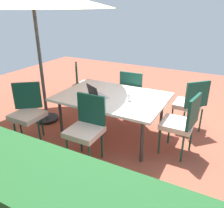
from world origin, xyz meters
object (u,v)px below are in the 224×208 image
chair_southeast (84,83)px  chair_south (133,92)px  dining_table (112,98)px  chair_north (86,126)px  chair_west (182,122)px  laptop (96,95)px  chair_southwest (190,102)px  chair_northeast (28,110)px  cup (129,98)px

chair_southeast → chair_south: bearing=-127.4°
dining_table → chair_north: 0.80m
chair_southeast → chair_west: same height
chair_south → laptop: (0.23, 1.00, 0.24)m
chair_north → chair_south: bearing=86.3°
chair_southwest → chair_northeast: 2.78m
chair_northeast → chair_southeast: bearing=52.6°
chair_north → cup: 0.83m
laptop → chair_south: bearing=-75.0°
chair_north → chair_southwest: size_ratio=1.00×
chair_southeast → chair_northeast: same height
chair_north → chair_southeast: bearing=122.8°
chair_southwest → laptop: size_ratio=2.46×
dining_table → chair_northeast: chair_northeast is taller
dining_table → chair_northeast: (1.14, 0.79, -0.14)m
laptop → cup: 0.55m
dining_table → cup: (-0.35, 0.07, 0.10)m
chair_southwest → chair_south: 1.11m
chair_southeast → chair_north: bearing=178.5°
dining_table → chair_south: 0.84m
chair_southeast → chair_northeast: (-0.00, 1.63, 0.00)m
chair_south → dining_table: bearing=85.0°
chair_south → laptop: bearing=74.7°
chair_southwest → chair_west: bearing=46.3°
chair_southeast → chair_west: (-2.31, 0.85, 0.00)m
chair_north → chair_west: 1.40m
dining_table → chair_southeast: 1.42m
dining_table → laptop: (0.19, 0.18, 0.09)m
chair_south → chair_west: bearing=141.0°
dining_table → chair_northeast: size_ratio=1.80×
chair_southeast → chair_northeast: size_ratio=1.00×
chair_north → cup: chair_north is taller
dining_table → chair_west: chair_west is taller
chair_south → cup: (-0.31, 0.90, 0.25)m
chair_north → laptop: chair_north is taller
chair_southeast → chair_south: same height
chair_southwest → cup: 1.20m
dining_table → chair_west: (-1.17, 0.02, -0.14)m
dining_table → laptop: laptop is taller
chair_west → cup: chair_west is taller
dining_table → chair_north: chair_north is taller
dining_table → chair_northeast: bearing=34.7°
chair_south → cup: size_ratio=8.64×
chair_southwest → chair_southeast: same height
chair_west → chair_southeast: bearing=-101.8°
dining_table → chair_south: (-0.04, -0.82, -0.14)m
chair_southeast → chair_northeast: bearing=143.3°
chair_southwest → chair_northeast: same height
chair_southeast → cup: 1.76m
laptop → chair_southeast: bearing=-19.0°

